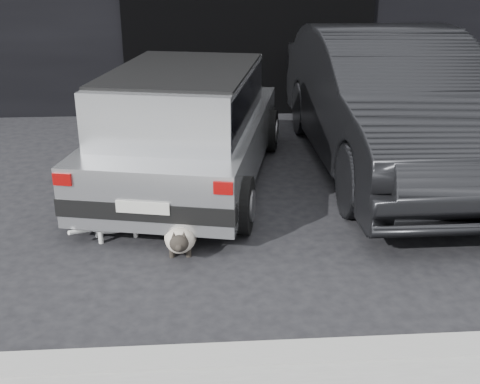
{
  "coord_description": "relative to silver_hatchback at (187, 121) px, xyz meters",
  "views": [
    {
      "loc": [
        0.16,
        -5.8,
        2.53
      ],
      "look_at": [
        0.52,
        -0.8,
        0.52
      ],
      "focal_mm": 45.0,
      "sensor_mm": 36.0,
      "label": 1
    }
  ],
  "objects": [
    {
      "name": "silver_hatchback",
      "position": [
        0.0,
        0.0,
        0.0
      ],
      "size": [
        2.44,
        3.96,
        1.36
      ],
      "rotation": [
        0.0,
        0.0,
        -0.22
      ],
      "color": "#B7B9BC",
      "rests_on": "ground"
    },
    {
      "name": "garage_opening",
      "position": [
        0.97,
        3.18,
        0.56
      ],
      "size": [
        4.0,
        0.1,
        2.6
      ],
      "primitive_type": "cube",
      "color": "black",
      "rests_on": "ground"
    },
    {
      "name": "curb",
      "position": [
        0.97,
        -3.41,
        -0.68
      ],
      "size": [
        18.0,
        0.25,
        0.12
      ],
      "primitive_type": "cube",
      "color": "#969691",
      "rests_on": "ground"
    },
    {
      "name": "ground",
      "position": [
        -0.03,
        -0.81,
        -0.74
      ],
      "size": [
        80.0,
        80.0,
        0.0
      ],
      "primitive_type": "plane",
      "color": "black",
      "rests_on": "ground"
    },
    {
      "name": "second_car",
      "position": [
        2.44,
        0.4,
        0.09
      ],
      "size": [
        1.79,
        5.09,
        1.67
      ],
      "primitive_type": "imported",
      "rotation": [
        0.0,
        0.0,
        0.0
      ],
      "color": "black",
      "rests_on": "ground"
    },
    {
      "name": "cat_white",
      "position": [
        -0.63,
        -1.38,
        -0.55
      ],
      "size": [
        0.78,
        0.45,
        0.39
      ],
      "rotation": [
        0.0,
        0.0,
        -1.23
      ],
      "color": "white",
      "rests_on": "ground"
    },
    {
      "name": "cat_siamese",
      "position": [
        -0.06,
        -1.71,
        -0.6
      ],
      "size": [
        0.3,
        0.89,
        0.3
      ],
      "rotation": [
        0.0,
        0.0,
        3.13
      ],
      "color": "beige",
      "rests_on": "ground"
    }
  ]
}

